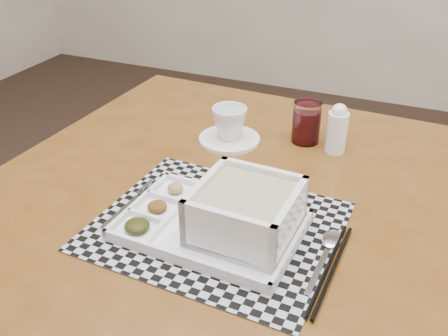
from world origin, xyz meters
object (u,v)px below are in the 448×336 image
at_px(cup, 230,123).
at_px(serving_tray, 235,217).
at_px(creamer_bottle, 337,129).
at_px(juice_glass, 306,124).
at_px(dining_table, 240,229).

bearing_deg(cup, serving_tray, -86.37).
bearing_deg(creamer_bottle, serving_tray, -103.94).
height_order(cup, juice_glass, juice_glass).
bearing_deg(cup, juice_glass, 2.73).
height_order(cup, creamer_bottle, creamer_bottle).
bearing_deg(dining_table, creamer_bottle, 63.04).
relative_size(serving_tray, juice_glass, 3.21).
bearing_deg(serving_tray, dining_table, 107.26).
bearing_deg(serving_tray, cup, 114.08).
bearing_deg(creamer_bottle, cup, -168.79).
relative_size(dining_table, juice_glass, 10.88).
xyz_separation_m(dining_table, creamer_bottle, (0.14, 0.27, 0.14)).
distance_m(dining_table, juice_glass, 0.32).
height_order(dining_table, creamer_bottle, creamer_bottle).
relative_size(dining_table, serving_tray, 3.39).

